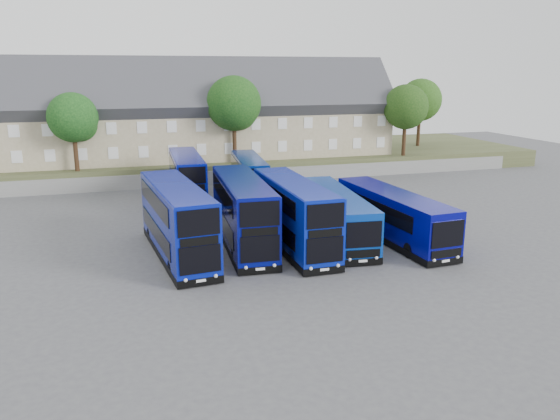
# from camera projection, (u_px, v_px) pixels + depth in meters

# --- Properties ---
(ground) EXTENTS (120.00, 120.00, 0.00)m
(ground) POSITION_uv_depth(u_px,v_px,m) (287.00, 257.00, 35.11)
(ground) COLOR #4B4B50
(ground) RESTS_ON ground
(retaining_wall) EXTENTS (70.00, 0.40, 1.50)m
(retaining_wall) POSITION_uv_depth(u_px,v_px,m) (220.00, 178.00, 57.21)
(retaining_wall) COLOR slate
(retaining_wall) RESTS_ON ground
(earth_bank) EXTENTS (80.00, 20.00, 2.00)m
(earth_bank) POSITION_uv_depth(u_px,v_px,m) (205.00, 161.00, 66.43)
(earth_bank) COLOR #434A2A
(earth_bank) RESTS_ON ground
(terrace_row) EXTENTS (48.00, 10.40, 11.20)m
(terrace_row) POSITION_uv_depth(u_px,v_px,m) (182.00, 117.00, 60.50)
(terrace_row) COLOR tan
(terrace_row) RESTS_ON earth_bank
(dd_front_left) EXTENTS (3.82, 11.81, 4.61)m
(dd_front_left) POSITION_uv_depth(u_px,v_px,m) (177.00, 222.00, 34.75)
(dd_front_left) COLOR #081697
(dd_front_left) RESTS_ON ground
(dd_front_mid) EXTENTS (3.27, 11.72, 4.61)m
(dd_front_mid) POSITION_uv_depth(u_px,v_px,m) (243.00, 214.00, 36.79)
(dd_front_mid) COLOR #060B77
(dd_front_mid) RESTS_ON ground
(dd_front_right) EXTENTS (2.73, 11.36, 4.50)m
(dd_front_right) POSITION_uv_depth(u_px,v_px,m) (294.00, 216.00, 36.50)
(dd_front_right) COLOR #081CA4
(dd_front_right) RESTS_ON ground
(dd_rear_left) EXTENTS (2.88, 10.94, 4.32)m
(dd_rear_left) POSITION_uv_depth(u_px,v_px,m) (187.00, 179.00, 49.13)
(dd_rear_left) COLOR #071291
(dd_rear_left) RESTS_ON ground
(dd_rear_right) EXTENTS (3.19, 10.06, 3.93)m
(dd_rear_right) POSITION_uv_depth(u_px,v_px,m) (249.00, 179.00, 50.26)
(dd_rear_right) COLOR navy
(dd_rear_right) RESTS_ON ground
(coach_east_a) EXTENTS (3.82, 12.38, 3.33)m
(coach_east_a) POSITION_uv_depth(u_px,v_px,m) (336.00, 216.00, 38.64)
(coach_east_a) COLOR #0835A0
(coach_east_a) RESTS_ON ground
(coach_east_b) EXTENTS (3.39, 12.49, 3.38)m
(coach_east_b) POSITION_uv_depth(u_px,v_px,m) (393.00, 216.00, 38.45)
(coach_east_b) COLOR #060779
(coach_east_b) RESTS_ON ground
(tree_west) EXTENTS (4.80, 4.80, 7.65)m
(tree_west) POSITION_uv_depth(u_px,v_px,m) (74.00, 119.00, 52.84)
(tree_west) COLOR #382314
(tree_west) RESTS_ON earth_bank
(tree_mid) EXTENTS (5.76, 5.76, 9.18)m
(tree_mid) POSITION_uv_depth(u_px,v_px,m) (235.00, 105.00, 57.47)
(tree_mid) COLOR #382314
(tree_mid) RESTS_ON earth_bank
(tree_east) EXTENTS (5.12, 5.12, 8.16)m
(tree_east) POSITION_uv_depth(u_px,v_px,m) (406.00, 109.00, 62.69)
(tree_east) COLOR #382314
(tree_east) RESTS_ON earth_bank
(tree_far) EXTENTS (5.44, 5.44, 8.67)m
(tree_far) POSITION_uv_depth(u_px,v_px,m) (421.00, 102.00, 70.77)
(tree_far) COLOR #382314
(tree_far) RESTS_ON earth_bank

